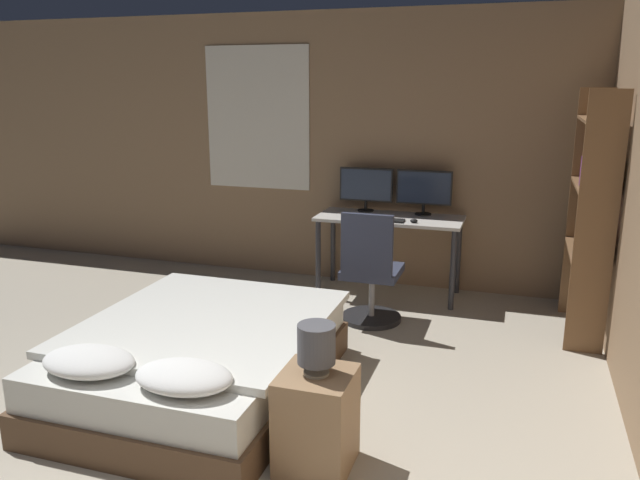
{
  "coord_description": "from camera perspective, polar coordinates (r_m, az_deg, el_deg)",
  "views": [
    {
      "loc": [
        1.37,
        -1.97,
        2.03
      ],
      "look_at": [
        -0.18,
        2.79,
        0.75
      ],
      "focal_mm": 35.0,
      "sensor_mm": 36.0,
      "label": 1
    }
  ],
  "objects": [
    {
      "name": "wall_back",
      "position": [
        6.29,
        5.23,
        8.12
      ],
      "size": [
        12.0,
        0.08,
        2.7
      ],
      "color": "#8E7051",
      "rests_on": "ground_plane"
    },
    {
      "name": "bed",
      "position": [
        4.27,
        -10.92,
        -10.59
      ],
      "size": [
        1.52,
        1.95,
        0.56
      ],
      "color": "brown",
      "rests_on": "ground_plane"
    },
    {
      "name": "nightstand",
      "position": [
        3.46,
        -0.32,
        -16.17
      ],
      "size": [
        0.38,
        0.4,
        0.54
      ],
      "color": "#997551",
      "rests_on": "ground_plane"
    },
    {
      "name": "bedside_lamp",
      "position": [
        3.26,
        -0.33,
        -9.56
      ],
      "size": [
        0.2,
        0.2,
        0.27
      ],
      "color": "gray",
      "rests_on": "nightstand"
    },
    {
      "name": "desk",
      "position": [
        6.0,
        6.37,
        1.15
      ],
      "size": [
        1.38,
        0.59,
        0.77
      ],
      "color": "beige",
      "rests_on": "ground_plane"
    },
    {
      "name": "monitor_left",
      "position": [
        6.18,
        4.23,
        4.92
      ],
      "size": [
        0.53,
        0.16,
        0.43
      ],
      "color": "black",
      "rests_on": "desk"
    },
    {
      "name": "monitor_right",
      "position": [
        6.07,
        9.49,
        4.59
      ],
      "size": [
        0.53,
        0.16,
        0.43
      ],
      "color": "black",
      "rests_on": "desk"
    },
    {
      "name": "keyboard",
      "position": [
        5.79,
        6.01,
        1.84
      ],
      "size": [
        0.35,
        0.13,
        0.02
      ],
      "color": "black",
      "rests_on": "desk"
    },
    {
      "name": "computer_mouse",
      "position": [
        5.75,
        8.58,
        1.74
      ],
      "size": [
        0.07,
        0.05,
        0.04
      ],
      "color": "black",
      "rests_on": "desk"
    },
    {
      "name": "office_chair",
      "position": [
        5.33,
        4.63,
        -3.47
      ],
      "size": [
        0.52,
        0.52,
        0.99
      ],
      "color": "black",
      "rests_on": "ground_plane"
    },
    {
      "name": "bookshelf",
      "position": [
        5.3,
        23.7,
        2.91
      ],
      "size": [
        0.28,
        0.89,
        1.98
      ],
      "color": "brown",
      "rests_on": "ground_plane"
    }
  ]
}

